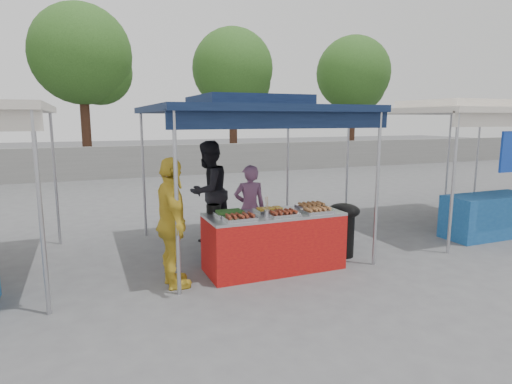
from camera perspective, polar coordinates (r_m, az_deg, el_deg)
name	(u,v)px	position (r m, az deg, el deg)	size (l,w,h in m)	color
ground_plane	(271,267)	(6.56, 2.00, -9.91)	(80.00, 80.00, 0.00)	#545456
back_wall	(154,161)	(16.90, -13.43, 4.04)	(40.00, 0.25, 1.20)	slate
main_canopy	(247,108)	(7.07, -1.15, 11.08)	(3.20, 3.20, 2.57)	#AFB0B6
neighbor_stall_right	(469,150)	(9.40, 26.51, 5.04)	(3.20, 3.20, 2.57)	#AFB0B6
tree_1	(85,59)	(18.47, -21.78, 16.13)	(3.81, 3.80, 6.54)	#3C2317
tree_2	(235,73)	(20.12, -2.76, 15.61)	(3.66, 3.63, 6.23)	#3C2317
tree_3	(355,77)	(22.62, 13.07, 14.75)	(3.67, 3.63, 6.25)	#3C2317
vendor_table	(274,241)	(6.34, 2.40, -6.57)	(2.00, 0.80, 0.85)	#B51512
food_tray_fl	(240,218)	(5.78, -2.16, -3.47)	(0.42, 0.30, 0.07)	#BBBBC0
food_tray_fm	(283,214)	(6.03, 3.65, -2.94)	(0.42, 0.30, 0.07)	#BBBBC0
food_tray_fr	(317,211)	(6.29, 8.16, -2.48)	(0.42, 0.30, 0.07)	#BBBBC0
food_tray_bl	(230,213)	(6.07, -3.50, -2.86)	(0.42, 0.30, 0.07)	#BBBBC0
food_tray_bm	(270,210)	(6.30, 1.85, -2.37)	(0.42, 0.30, 0.07)	#BBBBC0
food_tray_br	(311,206)	(6.61, 7.37, -1.87)	(0.42, 0.30, 0.07)	#BBBBC0
cooking_pot	(214,209)	(6.26, -5.67, -2.22)	(0.21, 0.21, 0.12)	black
skewer_cup	(267,214)	(5.97, 1.46, -2.89)	(0.08, 0.08, 0.10)	#AFB0B6
wok_burner	(343,225)	(7.04, 11.55, -4.32)	(0.52, 0.52, 0.87)	black
crate_left	(224,251)	(6.88, -4.26, -7.82)	(0.45, 0.31, 0.27)	#123798
crate_right	(267,246)	(7.08, 1.43, -7.19)	(0.47, 0.33, 0.28)	#123798
crate_stacked	(267,230)	(7.01, 1.44, -5.04)	(0.44, 0.31, 0.27)	#123798
vendor_woman	(250,208)	(7.18, -0.85, -2.14)	(0.53, 0.35, 1.45)	#815278
helper_man	(209,191)	(7.78, -6.35, 0.11)	(0.89, 0.69, 1.82)	black
customer_person	(172,223)	(5.68, -11.10, -4.13)	(1.01, 0.42, 1.73)	gold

